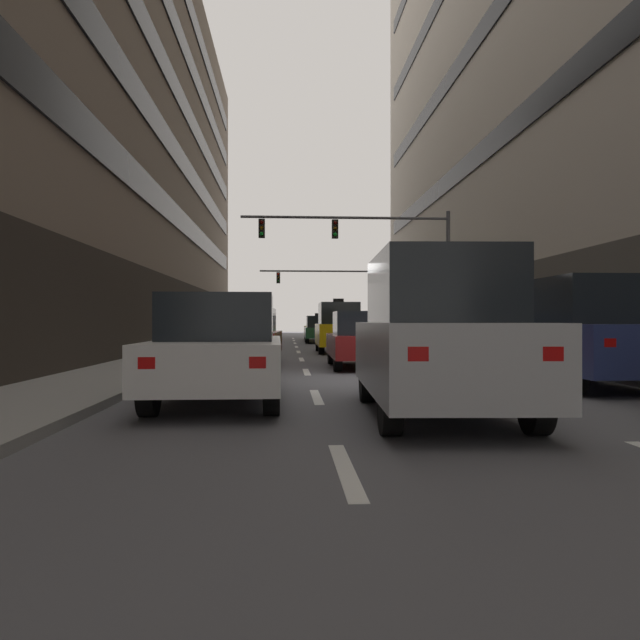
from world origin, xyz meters
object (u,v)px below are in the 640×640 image
car_driving_1 (361,340)px  pedestrian_1 (610,335)px  car_driving_3 (437,335)px  street_tree_1 (436,299)px  traffic_signal_1 (342,286)px  car_driving_6 (247,337)px  pedestrian_0 (456,325)px  taxi_driving_2 (338,328)px  taxi_driving_4 (318,328)px  traffic_signal_0 (375,247)px  car_parked_1 (579,332)px  car_driving_0 (320,330)px  car_driving_5 (220,350)px

car_driving_1 → pedestrian_1: 6.36m
car_driving_3 → street_tree_1: size_ratio=0.88×
street_tree_1 → pedestrian_1: street_tree_1 is taller
car_driving_1 → traffic_signal_1: traffic_signal_1 is taller
car_driving_6 → pedestrian_0: bearing=48.5°
taxi_driving_2 → car_driving_6: taxi_driving_2 is taller
taxi_driving_4 → car_driving_6: taxi_driving_4 is taller
pedestrian_1 → car_driving_6: bearing=155.3°
traffic_signal_0 → pedestrian_1: (3.71, -12.83, -3.69)m
pedestrian_0 → traffic_signal_0: bearing=-155.2°
car_parked_1 → taxi_driving_4: bearing=97.2°
car_driving_0 → street_tree_1: size_ratio=0.80×
taxi_driving_4 → car_driving_5: taxi_driving_4 is taller
car_driving_5 → taxi_driving_2: bearing=77.7°
car_parked_1 → traffic_signal_0: bearing=97.4°
car_driving_5 → traffic_signal_0: size_ratio=0.49×
traffic_signal_1 → car_driving_3: bearing=-93.4°
car_driving_0 → car_driving_1: 19.00m
car_driving_0 → traffic_signal_1: bearing=76.4°
car_driving_5 → car_driving_6: bearing=90.8°
car_driving_1 → pedestrian_1: (5.59, -3.02, 0.21)m
car_driving_1 → taxi_driving_2: (0.04, 7.88, 0.26)m
car_driving_3 → car_driving_6: car_driving_3 is taller
car_driving_0 → taxi_driving_4: bearing=88.0°
street_tree_1 → pedestrian_1: bearing=-90.9°
pedestrian_0 → car_driving_3: bearing=-107.0°
car_driving_0 → car_driving_3: bearing=-89.8°
car_driving_0 → car_driving_5: car_driving_5 is taller
car_driving_5 → pedestrian_0: (9.37, 18.83, 0.26)m
car_driving_6 → traffic_signal_1: size_ratio=0.48×
car_parked_1 → pedestrian_1: 2.69m
car_driving_0 → traffic_signal_0: 10.18m
car_driving_1 → taxi_driving_4: bearing=89.8°
car_parked_1 → pedestrian_1: car_parked_1 is taller
car_parked_1 → traffic_signal_0: size_ratio=0.48×
traffic_signal_1 → pedestrian_0: (4.00, -16.64, -2.93)m
taxi_driving_2 → traffic_signal_1: bearing=84.1°
car_driving_3 → car_driving_6: bearing=108.9°
car_driving_0 → taxi_driving_2: bearing=-89.2°
car_driving_6 → traffic_signal_0: traffic_signal_0 is taller
car_driving_5 → street_tree_1: bearing=67.0°
car_driving_5 → street_tree_1: size_ratio=0.87×
pedestrian_0 → pedestrian_1: bearing=-92.2°
car_driving_0 → car_driving_5: (-3.09, -26.05, 0.06)m
car_driving_3 → street_tree_1: 23.63m
car_driving_0 → car_driving_1: size_ratio=1.01×
car_driving_0 → car_parked_1: 24.34m
taxi_driving_4 → pedestrian_1: taxi_driving_4 is taller
car_driving_3 → pedestrian_0: size_ratio=2.82×
taxi_driving_4 → car_driving_1: bearing=-90.2°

